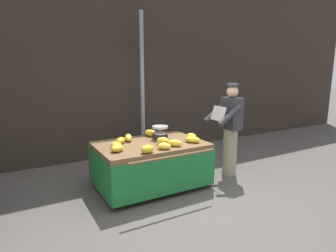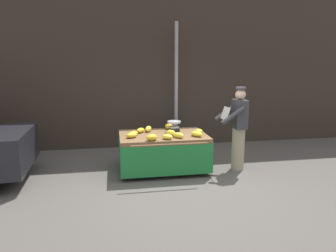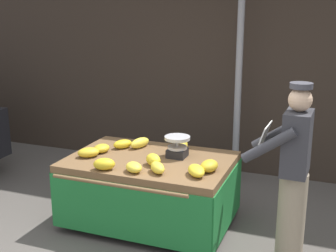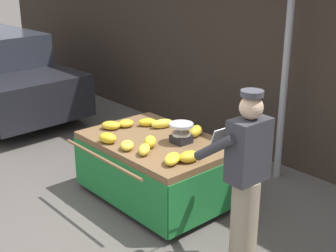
# 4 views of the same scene
# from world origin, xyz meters

# --- Properties ---
(back_wall) EXTENTS (16.00, 0.24, 4.28)m
(back_wall) POSITION_xyz_m (0.00, 2.93, 2.14)
(back_wall) COLOR #332821
(back_wall) RESTS_ON ground
(street_pole) EXTENTS (0.09, 0.09, 3.17)m
(street_pole) POSITION_xyz_m (0.34, 2.45, 1.59)
(street_pole) COLOR gray
(street_pole) RESTS_ON ground
(banana_cart) EXTENTS (1.77, 1.39, 0.76)m
(banana_cart) POSITION_xyz_m (-0.26, 0.85, 0.56)
(banana_cart) COLOR brown
(banana_cart) RESTS_ON ground
(weighing_scale) EXTENTS (0.28, 0.28, 0.23)m
(weighing_scale) POSITION_xyz_m (0.01, 1.00, 0.88)
(weighing_scale) COLOR black
(weighing_scale) RESTS_ON banana_cart
(banana_bunch_0) EXTENTS (0.24, 0.27, 0.10)m
(banana_bunch_0) POSITION_xyz_m (-0.69, 1.07, 0.81)
(banana_bunch_0) COLOR gold
(banana_bunch_0) RESTS_ON banana_cart
(banana_bunch_1) EXTENTS (0.25, 0.25, 0.10)m
(banana_bunch_1) POSITION_xyz_m (-0.24, 0.41, 0.81)
(banana_bunch_1) COLOR yellow
(banana_bunch_1) RESTS_ON banana_cart
(banana_bunch_2) EXTENTS (0.26, 0.22, 0.12)m
(banana_bunch_2) POSITION_xyz_m (-0.54, 0.36, 0.82)
(banana_bunch_2) COLOR gold
(banana_bunch_2) RESTS_ON banana_cart
(banana_bunch_3) EXTENTS (0.29, 0.28, 0.10)m
(banana_bunch_3) POSITION_xyz_m (-0.90, 0.65, 0.81)
(banana_bunch_3) COLOR gold
(banana_bunch_3) RESTS_ON banana_cart
(banana_bunch_4) EXTENTS (0.20, 0.31, 0.11)m
(banana_bunch_4) POSITION_xyz_m (-0.52, 1.17, 0.82)
(banana_bunch_4) COLOR yellow
(banana_bunch_4) RESTS_ON banana_cart
(banana_bunch_5) EXTENTS (0.27, 0.31, 0.10)m
(banana_bunch_5) POSITION_xyz_m (0.37, 0.54, 0.81)
(banana_bunch_5) COLOR yellow
(banana_bunch_5) RESTS_ON banana_cart
(banana_bunch_6) EXTENTS (0.24, 0.24, 0.13)m
(banana_bunch_6) POSITION_xyz_m (-0.13, 0.65, 0.82)
(banana_bunch_6) COLOR yellow
(banana_bunch_6) RESTS_ON banana_cart
(banana_bunch_7) EXTENTS (0.25, 0.31, 0.12)m
(banana_bunch_7) POSITION_xyz_m (-0.04, 1.28, 0.82)
(banana_bunch_7) COLOR gold
(banana_bunch_7) RESTS_ON banana_cart
(banana_bunch_8) EXTENTS (0.24, 0.25, 0.11)m
(banana_bunch_8) POSITION_xyz_m (-0.01, 0.47, 0.82)
(banana_bunch_8) COLOR yellow
(banana_bunch_8) RESTS_ON banana_cart
(banana_bunch_9) EXTENTS (0.20, 0.23, 0.09)m
(banana_bunch_9) POSITION_xyz_m (-0.85, 0.85, 0.81)
(banana_bunch_9) COLOR gold
(banana_bunch_9) RESTS_ON banana_cart
(banana_bunch_10) EXTENTS (0.20, 0.25, 0.12)m
(banana_bunch_10) POSITION_xyz_m (0.46, 0.70, 0.82)
(banana_bunch_10) COLOR gold
(banana_bunch_10) RESTS_ON banana_cart
(vendor_person) EXTENTS (0.59, 0.53, 1.71)m
(vendor_person) POSITION_xyz_m (1.27, 0.63, 0.87)
(vendor_person) COLOR gray
(vendor_person) RESTS_ON ground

